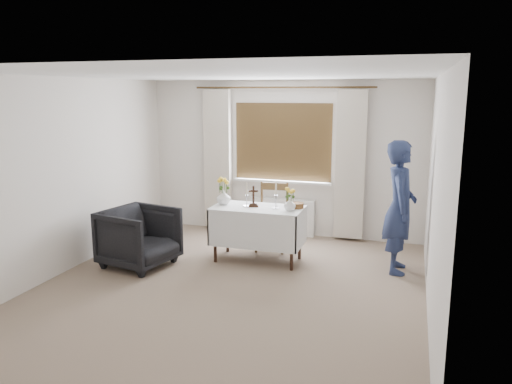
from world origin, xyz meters
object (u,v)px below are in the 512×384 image
wooden_chair (272,217)px  flower_vase_right (290,204)px  armchair (139,237)px  altar_table (258,234)px  person (400,207)px  wooden_cross (253,196)px  flower_vase_left (224,197)px

wooden_chair → flower_vase_right: wooden_chair is taller
armchair → altar_table: bearing=-53.4°
wooden_chair → person: bearing=-16.8°
wooden_chair → person: (1.81, -0.39, 0.37)m
person → wooden_cross: 1.94m
armchair → wooden_cross: 1.63m
armchair → flower_vase_right: (1.92, 0.63, 0.45)m
armchair → flower_vase_left: (0.94, 0.71, 0.47)m
person → wooden_cross: size_ratio=5.88×
flower_vase_left → flower_vase_right: flower_vase_left is taller
wooden_cross → flower_vase_right: wooden_cross is taller
altar_table → wooden_cross: bearing=163.6°
wooden_chair → altar_table: bearing=-99.5°
person → wooden_chair: bearing=74.0°
wooden_cross → flower_vase_right: (0.53, -0.07, -0.06)m
person → flower_vase_left: bearing=89.2°
flower_vase_left → wooden_chair: bearing=42.8°
altar_table → person: person is taller
altar_table → armchair: size_ratio=1.42×
altar_table → wooden_cross: (-0.07, 0.02, 0.53)m
altar_table → armchair: (-1.46, -0.68, 0.02)m
flower_vase_left → flower_vase_right: (0.97, -0.08, -0.02)m
flower_vase_right → wooden_chair: bearing=124.6°
altar_table → wooden_chair: bearing=85.2°
person → flower_vase_right: (-1.40, -0.21, -0.01)m
wooden_cross → flower_vase_left: wooden_cross is taller
flower_vase_left → flower_vase_right: size_ratio=1.23×
altar_table → person: 1.93m
altar_table → flower_vase_right: (0.46, -0.05, 0.46)m
wooden_chair → flower_vase_left: wooden_chair is taller
person → armchair: bearing=100.3°
wooden_cross → person: bearing=-13.8°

